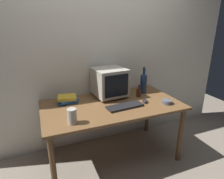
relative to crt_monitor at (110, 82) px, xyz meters
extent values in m
plane|color=gray|center=(-0.06, -0.24, -0.93)|extent=(6.00, 6.00, 0.00)
cube|color=silver|center=(-0.06, 0.26, 0.32)|extent=(4.00, 0.08, 2.50)
cube|color=brown|center=(-0.06, -0.24, -0.21)|extent=(1.61, 0.87, 0.03)
cylinder|color=brown|center=(-0.81, -0.61, -0.58)|extent=(0.06, 0.06, 0.71)
cylinder|color=brown|center=(0.68, -0.61, -0.58)|extent=(0.06, 0.06, 0.71)
cylinder|color=brown|center=(-0.81, 0.14, -0.58)|extent=(0.06, 0.06, 0.71)
cylinder|color=brown|center=(0.68, 0.14, -0.58)|extent=(0.06, 0.06, 0.71)
cube|color=#B2AD9E|center=(0.00, 0.00, -0.18)|extent=(0.30, 0.27, 0.03)
cube|color=#B2AD9E|center=(0.00, 0.00, 0.01)|extent=(0.42, 0.42, 0.34)
cube|color=black|center=(0.02, -0.19, 0.01)|extent=(0.31, 0.04, 0.27)
cube|color=black|center=(0.04, -0.38, -0.18)|extent=(0.43, 0.18, 0.02)
ellipsoid|color=black|center=(0.32, -0.34, -0.17)|extent=(0.09, 0.11, 0.04)
cylinder|color=navy|center=(0.47, -0.04, -0.07)|extent=(0.09, 0.09, 0.25)
cylinder|color=navy|center=(0.47, -0.04, 0.10)|extent=(0.03, 0.03, 0.09)
sphere|color=#262626|center=(0.47, -0.04, 0.15)|extent=(0.04, 0.04, 0.04)
cylinder|color=#472314|center=(0.35, -0.14, -0.14)|extent=(0.06, 0.06, 0.10)
cylinder|color=#472314|center=(0.35, -0.14, -0.07)|extent=(0.02, 0.02, 0.04)
sphere|color=#262626|center=(0.35, -0.14, -0.05)|extent=(0.03, 0.03, 0.03)
cube|color=#28569E|center=(-0.55, -0.02, -0.18)|extent=(0.23, 0.13, 0.03)
cube|color=#28569E|center=(-0.54, -0.01, -0.15)|extent=(0.24, 0.20, 0.02)
cube|color=gold|center=(-0.55, -0.01, -0.12)|extent=(0.24, 0.20, 0.04)
cylinder|color=#595B66|center=(0.54, -0.47, -0.17)|extent=(0.12, 0.12, 0.04)
cylinder|color=#B7B2A8|center=(-0.58, -0.53, -0.12)|extent=(0.09, 0.09, 0.15)
camera|label=1|loc=(-0.83, -2.16, 0.71)|focal=30.61mm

